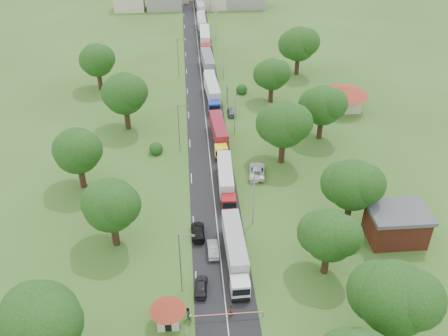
{
  "coord_description": "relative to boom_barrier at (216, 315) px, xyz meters",
  "views": [
    {
      "loc": [
        -3.69,
        -65.89,
        49.87
      ],
      "look_at": [
        1.99,
        4.33,
        3.0
      ],
      "focal_mm": 40.0,
      "sensor_mm": 36.0,
      "label": 1
    }
  ],
  "objects": [
    {
      "name": "tree_9",
      "position": [
        -18.66,
        -4.83,
        6.96
      ],
      "size": [
        9.6,
        9.6,
        12.05
      ],
      "color": "#382616",
      "rests_on": "ground"
    },
    {
      "name": "truck_4",
      "position": [
        3.26,
        78.19,
        1.29
      ],
      "size": [
        3.12,
        14.86,
        4.11
      ],
      "color": "white",
      "rests_on": "ground"
    },
    {
      "name": "car_verge_near",
      "position": [
        9.36,
        31.24,
        -0.07
      ],
      "size": [
        3.62,
        6.26,
        1.64
      ],
      "primitive_type": "imported",
      "rotation": [
        0.0,
        0.0,
        2.98
      ],
      "color": "white",
      "rests_on": "ground"
    },
    {
      "name": "truck_3",
      "position": [
        3.33,
        61.46,
        1.27
      ],
      "size": [
        3.23,
        14.74,
        4.07
      ],
      "color": "#1C34AB",
      "rests_on": "ground"
    },
    {
      "name": "car_lane_mid",
      "position": [
        0.36,
        12.0,
        -0.19
      ],
      "size": [
        1.56,
        4.3,
        1.41
      ],
      "primitive_type": "imported",
      "rotation": [
        0.0,
        0.0,
        3.16
      ],
      "color": "#92959A",
      "rests_on": "ground"
    },
    {
      "name": "truck_6",
      "position": [
        3.09,
        110.87,
        1.16
      ],
      "size": [
        2.51,
        13.95,
        3.87
      ],
      "color": "#276A2D",
      "rests_on": "ground"
    },
    {
      "name": "boom_barrier",
      "position": [
        0.0,
        0.0,
        0.0
      ],
      "size": [
        9.22,
        0.35,
        1.18
      ],
      "color": "slate",
      "rests_on": "ground"
    },
    {
      "name": "tree_2",
      "position": [
        15.35,
        7.14,
        5.7
      ],
      "size": [
        8.0,
        8.0,
        10.1
      ],
      "color": "#382616",
      "rests_on": "ground"
    },
    {
      "name": "guard_booth",
      "position": [
        -5.84,
        -0.0,
        1.27
      ],
      "size": [
        4.4,
        4.4,
        3.45
      ],
      "color": "beige",
      "rests_on": "ground"
    },
    {
      "name": "truck_5",
      "position": [
        3.42,
        96.79,
        1.38
      ],
      "size": [
        3.0,
        15.48,
        4.29
      ],
      "color": "#A91A1D",
      "rests_on": "ground"
    },
    {
      "name": "tree_4",
      "position": [
        14.34,
        35.17,
        6.96
      ],
      "size": [
        9.6,
        9.6,
        12.05
      ],
      "color": "#382616",
      "rests_on": "ground"
    },
    {
      "name": "truck_1",
      "position": [
        3.5,
        27.43,
        1.09
      ],
      "size": [
        2.61,
        13.51,
        3.74
      ],
      "color": "maroon",
      "rests_on": "ground"
    },
    {
      "name": "pedestrian_booth",
      "position": [
        -3.44,
        0.45,
        0.01
      ],
      "size": [
        0.91,
        1.04,
        1.8
      ],
      "primitive_type": "imported",
      "rotation": [
        0.0,
        0.0,
        -1.28
      ],
      "color": "gray",
      "rests_on": "ground"
    },
    {
      "name": "tree_1",
      "position": [
        19.34,
        -4.83,
        6.96
      ],
      "size": [
        9.6,
        9.6,
        12.05
      ],
      "color": "#382616",
      "rests_on": "ground"
    },
    {
      "name": "pole_2",
      "position": [
        6.86,
        46.0,
        3.79
      ],
      "size": [
        1.6,
        0.24,
        9.0
      ],
      "color": "gray",
      "rests_on": "ground"
    },
    {
      "name": "house_cream",
      "position": [
        31.36,
        55.0,
        2.75
      ],
      "size": [
        10.08,
        10.08,
        5.8
      ],
      "color": "beige",
      "rests_on": "ground"
    },
    {
      "name": "tree_13",
      "position": [
        -22.65,
        70.16,
        6.33
      ],
      "size": [
        8.8,
        8.8,
        11.07
      ],
      "color": "#382616",
      "rests_on": "ground"
    },
    {
      "name": "lamp_2",
      "position": [
        -3.99,
        75.0,
        4.66
      ],
      "size": [
        2.03,
        0.22,
        10.0
      ],
      "color": "slate",
      "rests_on": "ground"
    },
    {
      "name": "house_brick",
      "position": [
        27.36,
        13.0,
        1.76
      ],
      "size": [
        8.6,
        6.6,
        5.2
      ],
      "color": "maroon",
      "rests_on": "ground"
    },
    {
      "name": "pole_3",
      "position": [
        6.86,
        74.0,
        3.79
      ],
      "size": [
        1.6,
        0.24,
        9.0
      ],
      "color": "gray",
      "rests_on": "ground"
    },
    {
      "name": "truck_0",
      "position": [
        3.37,
        9.89,
        1.24
      ],
      "size": [
        2.77,
        14.53,
        4.02
      ],
      "color": "white",
      "rests_on": "ground"
    },
    {
      "name": "pole_1",
      "position": [
        6.86,
        18.0,
        3.79
      ],
      "size": [
        1.6,
        0.24,
        9.0
      ],
      "color": "gray",
      "rests_on": "ground"
    },
    {
      "name": "car_lane_front",
      "position": [
        -1.64,
        5.0,
        -0.19
      ],
      "size": [
        2.05,
        4.26,
        1.4
      ],
      "primitive_type": "imported",
      "rotation": [
        0.0,
        0.0,
        3.04
      ],
      "color": "black",
      "rests_on": "ground"
    },
    {
      "name": "pole_4",
      "position": [
        6.86,
        102.0,
        3.79
      ],
      "size": [
        1.6,
        0.24,
        9.0
      ],
      "color": "gray",
      "rests_on": "ground"
    },
    {
      "name": "lamp_1",
      "position": [
        -3.99,
        40.0,
        4.66
      ],
      "size": [
        2.03,
        0.22,
        10.0
      ],
      "color": "slate",
      "rests_on": "ground"
    },
    {
      "name": "truck_7",
      "position": [
        3.39,
        128.51,
        1.09
      ],
      "size": [
        2.87,
        13.49,
        3.73
      ],
      "color": "silver",
      "rests_on": "ground"
    },
    {
      "name": "tree_7",
      "position": [
        25.34,
        75.17,
        6.96
      ],
      "size": [
        9.6,
        9.6,
        12.05
      ],
      "color": "#382616",
      "rests_on": "ground"
    },
    {
      "name": "tree_5",
      "position": [
        23.35,
        43.16,
        6.33
      ],
      "size": [
        8.8,
        8.8,
        11.07
      ],
      "color": "#382616",
      "rests_on": "ground"
    },
    {
      "name": "tree_10",
      "position": [
        -13.65,
        15.16,
        6.33
      ],
      "size": [
        8.8,
        8.8,
        11.07
      ],
      "color": "#382616",
      "rests_on": "ground"
    },
    {
      "name": "info_sign",
      "position": [
        6.56,
        60.0,
        2.11
      ],
      "size": [
        0.12,
        3.1,
        4.1
      ],
      "color": "slate",
      "rests_on": "ground"
    },
    {
      "name": "truck_2",
      "position": [
        3.47,
        43.03,
        1.13
      ],
      "size": [
        3.06,
        13.79,
        3.81
      ],
      "color": "yellow",
      "rests_on": "ground"
    },
    {
      "name": "road",
      "position": [
        1.36,
        45.0,
        -0.89
      ],
      "size": [
        8.0,
        200.0,
        0.04
      ],
      "primitive_type": "cube",
      "color": "black",
      "rests_on": "ground"
    },
    {
      "name": "pedestrian_near",
      "position": [
        1.94,
        0.5,
        -0.03
      ],
      "size": [
        0.74,
        0.72,
        1.72
      ],
      "primitive_type": "imported",
      "rotation": [
        0.0,
        0.0,
        0.71
      ],
      "color": "gray",
      "rests_on": "ground"
    },
    {
      "name": "tree_11",
      "position": [
        -20.65,
        30.16,
        6.33
      ],
      "size": [
        8.8,
        8.8,
        11.07
      ],
      "color": "#382616",
      "rests_on": "ground"
    },
    {
      "name": "lamp_0",
      "position": [
        -3.99,
        5.0,
        4.66
      ],
      "size": [
        2.03,
        0.22,
        10.0
      ],
      "color": "slate",
      "rests_on": "ground"
    },
    {
      "name": "ground",
      "position": [
        1.36,
        25.0,
        -0.89
      ],
      "size": [
        260.0,
        260.0,
        0.0
      ],
      "primitive_type": "plane",
      "color": "#34561C",
      "rests_on": "ground"
    },
    {
      "name": "car_lane_rear",
      "position": [
        -1.64,
        15.99,
        -0.18
      ],
      "size": [
        2.09,
        4.95,
        1.43
      ],
      "primitive_type": "imported",
      "rotation": [
        0.0,
        0.0,
        3.16
      ],
      "color": "black",
      "rests_on": "ground"
    },
    {
      "name": "car_verge_far",
      "position": [
        7.05,
        54.53,
        -0.15
      ],
      "size": [
        1.92,
        4.43,
        1.49
      ],
      "primitive_type": "imported",
      "rotation": [
        0.0,
        0.0,
        3.1
      ],
      "color": "slate",
      "rests_on": "ground"
    },
    {
      "name": "tree_12",
      "position": [
        -14.66,
        50.17,
        6.96
      ],
      "size": [
        9.6,
        9.6,
        12.05
      ],
      "color": "#382616",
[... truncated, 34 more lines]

